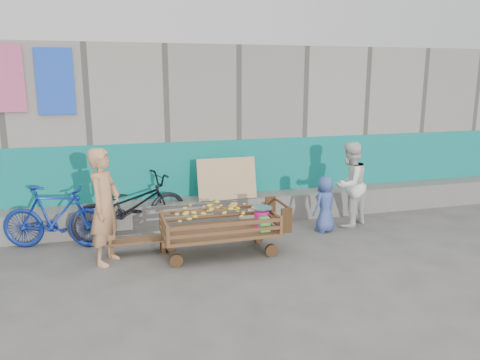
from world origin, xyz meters
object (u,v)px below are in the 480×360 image
object	(u,v)px
woman	(350,184)
vendor_man	(105,207)
bicycle_dark	(131,206)
bench	(137,243)
banana_cart	(218,220)
bicycle_blue	(55,217)
child	(325,204)

from	to	relation	value
woman	vendor_man	bearing A→B (deg)	-22.19
vendor_man	bicycle_dark	size ratio (longest dim) A/B	0.84
bench	woman	xyz separation A→B (m)	(3.52, 0.34, 0.55)
banana_cart	bicycle_blue	distance (m)	2.40
child	vendor_man	bearing A→B (deg)	-17.94
banana_cart	child	bearing A→B (deg)	14.92
bench	bicycle_dark	world-z (taller)	bicycle_dark
banana_cart	bicycle_dark	bearing A→B (deg)	135.10
woman	bicycle_blue	bearing A→B (deg)	-33.20
bicycle_blue	bicycle_dark	bearing A→B (deg)	-64.25
bicycle_dark	woman	bearing A→B (deg)	-115.75
bench	child	size ratio (longest dim) A/B	0.97
child	bicycle_dark	xyz separation A→B (m)	(-3.03, 0.61, 0.03)
woman	bicycle_dark	distance (m)	3.59
vendor_man	woman	bearing A→B (deg)	-55.27
banana_cart	bicycle_blue	xyz separation A→B (m)	(-2.22, 0.92, -0.04)
woman	bicycle_blue	xyz separation A→B (m)	(-4.64, 0.25, -0.25)
banana_cart	woman	bearing A→B (deg)	15.46
vendor_man	bicycle_blue	bearing A→B (deg)	68.40
bicycle_dark	bench	bearing A→B (deg)	163.39
vendor_man	bicycle_blue	distance (m)	1.11
vendor_man	bicycle_blue	xyz separation A→B (m)	(-0.71, 0.80, -0.32)
bicycle_dark	bicycle_blue	xyz separation A→B (m)	(-1.09, -0.20, -0.02)
bicycle_dark	banana_cart	bearing A→B (deg)	-153.45
child	bicycle_dark	world-z (taller)	bicycle_dark
woman	bicycle_dark	xyz separation A→B (m)	(-3.55, 0.45, -0.22)
banana_cart	bicycle_dark	world-z (taller)	bicycle_dark
bench	bicycle_blue	bearing A→B (deg)	152.24
bicycle_blue	child	bearing A→B (deg)	-80.30
woman	child	xyz separation A→B (m)	(-0.52, -0.16, -0.26)
bicycle_blue	woman	bearing A→B (deg)	-77.67
vendor_man	bicycle_dark	xyz separation A→B (m)	(0.38, 1.00, -0.30)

